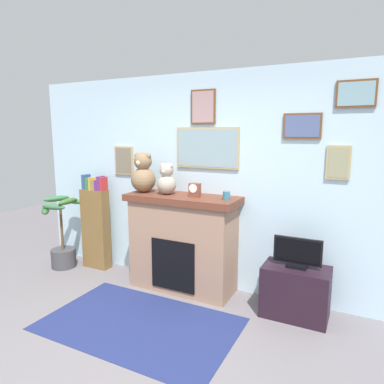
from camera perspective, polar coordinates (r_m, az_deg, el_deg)
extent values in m
plane|color=slate|center=(3.14, -14.27, -27.80)|extent=(12.00, 12.00, 0.00)
cube|color=silver|center=(4.23, 2.98, 1.65)|extent=(5.20, 0.12, 2.60)
cube|color=tan|center=(4.13, 2.51, 7.29)|extent=(0.80, 0.02, 0.49)
cube|color=#83A1AA|center=(4.12, 2.44, 7.28)|extent=(0.76, 0.00, 0.45)
cube|color=brown|center=(4.16, 1.85, 13.88)|extent=(0.31, 0.02, 0.40)
cube|color=#A98382|center=(4.15, 1.79, 13.89)|extent=(0.27, 0.00, 0.36)
cube|color=tan|center=(3.78, 23.03, 4.48)|extent=(0.23, 0.02, 0.35)
cube|color=gray|center=(3.77, 23.02, 4.47)|extent=(0.19, 0.00, 0.31)
cube|color=tan|center=(4.78, -11.19, 5.13)|extent=(0.30, 0.02, 0.38)
cube|color=#746B57|center=(4.78, -11.27, 5.12)|extent=(0.26, 0.00, 0.34)
cube|color=brown|center=(3.81, 17.75, 10.34)|extent=(0.39, 0.02, 0.26)
cube|color=#4D5B8B|center=(3.80, 17.73, 10.35)|extent=(0.35, 0.00, 0.22)
cube|color=brown|center=(3.78, 25.50, 14.46)|extent=(0.36, 0.02, 0.26)
cube|color=#7DA4AF|center=(3.77, 25.50, 14.48)|extent=(0.32, 0.00, 0.22)
cube|color=#9A745C|center=(4.23, -1.52, -8.87)|extent=(1.25, 0.49, 1.09)
cube|color=brown|center=(4.09, -1.56, -1.10)|extent=(1.37, 0.55, 0.08)
cube|color=black|center=(4.09, -3.21, -12.04)|extent=(0.56, 0.02, 0.60)
cube|color=brown|center=(5.06, -15.62, -5.90)|extent=(0.40, 0.16, 1.12)
cube|color=#354786|center=(5.02, -17.09, 1.63)|extent=(0.05, 0.13, 0.21)
cube|color=#32733E|center=(4.98, -16.58, 1.34)|extent=(0.06, 0.13, 0.16)
cube|color=gold|center=(4.94, -16.12, 1.36)|extent=(0.04, 0.13, 0.17)
cube|color=#9D6D48|center=(4.91, -15.66, 1.18)|extent=(0.05, 0.13, 0.15)
cube|color=#5D2F70|center=(4.88, -15.22, 1.10)|extent=(0.03, 0.13, 0.14)
cube|color=#622B77|center=(4.84, -14.83, 1.39)|extent=(0.05, 0.13, 0.20)
cube|color=red|center=(4.81, -14.41, 1.30)|extent=(0.03, 0.13, 0.19)
cylinder|color=#3F3F44|center=(5.34, -20.46, -10.17)|extent=(0.34, 0.34, 0.26)
cylinder|color=brown|center=(5.21, -20.75, -5.64)|extent=(0.04, 0.04, 0.61)
ellipsoid|color=#38672C|center=(5.04, -19.85, -1.46)|extent=(0.14, 0.37, 0.08)
ellipsoid|color=#3C6F30|center=(5.26, -19.09, -1.41)|extent=(0.37, 0.13, 0.08)
ellipsoid|color=#326B3C|center=(5.25, -21.50, -1.02)|extent=(0.23, 0.37, 0.08)
ellipsoid|color=#306230|center=(5.16, -23.08, -2.86)|extent=(0.33, 0.32, 0.08)
ellipsoid|color=#34623C|center=(5.03, -21.92, -2.30)|extent=(0.37, 0.16, 0.08)
cube|color=black|center=(3.88, 16.72, -15.51)|extent=(0.67, 0.40, 0.54)
cube|color=black|center=(3.76, 16.94, -11.53)|extent=(0.20, 0.14, 0.04)
cube|color=black|center=(3.71, 17.06, -9.27)|extent=(0.48, 0.03, 0.27)
cube|color=black|center=(3.69, 17.02, -9.35)|extent=(0.44, 0.00, 0.23)
cube|color=navy|center=(3.74, -8.68, -20.72)|extent=(1.93, 1.19, 0.01)
cylinder|color=teal|center=(3.82, 5.72, -0.58)|extent=(0.08, 0.08, 0.09)
cube|color=brown|center=(3.97, 0.46, 0.33)|extent=(0.12, 0.09, 0.16)
cylinder|color=white|center=(3.92, 0.16, 0.59)|extent=(0.10, 0.01, 0.10)
sphere|color=#836648|center=(4.32, -8.05, 2.01)|extent=(0.31, 0.31, 0.31)
sphere|color=#836648|center=(4.30, -8.12, 5.06)|extent=(0.22, 0.22, 0.22)
sphere|color=#836648|center=(4.33, -8.99, 5.96)|extent=(0.08, 0.08, 0.08)
sphere|color=#836648|center=(4.25, -7.28, 5.92)|extent=(0.08, 0.08, 0.08)
sphere|color=beige|center=(4.22, -8.81, 4.81)|extent=(0.07, 0.07, 0.07)
sphere|color=#A59787|center=(4.14, -4.21, 1.23)|extent=(0.23, 0.23, 0.23)
sphere|color=#A59787|center=(4.12, -4.24, 3.63)|extent=(0.17, 0.17, 0.17)
sphere|color=#A59787|center=(4.15, -4.94, 4.36)|extent=(0.06, 0.06, 0.06)
sphere|color=#A59787|center=(4.09, -3.54, 4.29)|extent=(0.06, 0.06, 0.06)
sphere|color=beige|center=(4.06, -4.72, 3.42)|extent=(0.05, 0.05, 0.05)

